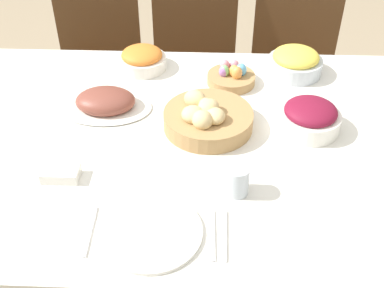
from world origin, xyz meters
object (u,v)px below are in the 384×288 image
Objects in this scene: dinner_plate at (151,232)px; butter_dish at (61,174)px; bread_basket at (207,117)px; knife at (213,235)px; chair_far_right at (293,63)px; egg_basket at (231,76)px; fork at (90,231)px; chair_far_center at (196,61)px; ham_platter at (106,102)px; chair_far_left at (97,59)px; drinking_cup at (237,180)px; pineapple_bowl at (295,62)px; spoon at (225,235)px; beet_salad_bowl at (310,117)px; carrot_bowl at (142,59)px.

butter_dish reaches higher than dinner_plate.
bread_basket is 1.73× the size of knife.
dinner_plate is at bearing -106.85° from chair_far_right.
egg_basket is at bearing 73.51° from dinner_plate.
fork is at bearing -116.88° from egg_basket.
chair_far_center is 0.88m from ham_platter.
chair_far_left is at bearing 105.33° from ham_platter.
dinner_plate is at bearing -144.16° from drinking_cup.
chair_far_left is 4.91× the size of pineapple_bowl.
pineapple_bowl is 1.23× the size of knife.
chair_far_right is at bearing 53.92° from butter_dish.
pineapple_bowl is at bearing 72.66° from spoon.
fork is at bearing -157.08° from drinking_cup.
beet_salad_bowl is 1.19× the size of spoon.
spoon is at bearing -102.06° from drinking_cup.
pineapple_bowl is (0.33, 0.36, 0.01)m from bread_basket.
chair_far_center is 11.47× the size of drinking_cup.
drinking_cup is (-0.33, -1.18, 0.29)m from chair_far_right.
knife is at bearing -111.98° from drinking_cup.
chair_far_left reaches higher than beet_salad_bowl.
knife is (0.28, -0.83, -0.04)m from carrot_bowl.
bread_basket is 0.49m from pineapple_bowl.
chair_far_left is 1.08m from bread_basket.
chair_far_left is 1.07m from pineapple_bowl.
ham_platter is at bearing 164.56° from bread_basket.
drinking_cup reaches higher than fork.
fork is 0.41m from drinking_cup.
spoon is at bearing -92.53° from egg_basket.
drinking_cup is (0.03, 0.16, 0.04)m from spoon.
knife is at bearing -87.13° from bread_basket.
chair_far_center reaches higher than spoon.
chair_far_center reaches higher than fork.
dinner_plate is (0.21, -0.55, -0.02)m from ham_platter.
bread_basket is at bearing 97.78° from spoon.
egg_basket is at bearing -82.00° from chair_far_center.
carrot_bowl is at bearing 72.10° from ham_platter.
butter_dish is at bearing 154.55° from knife.
chair_far_right is 1.53m from fork.
knife is at bearing -68.04° from chair_far_left.
beet_salad_bowl is 2.26× the size of drinking_cup.
beet_salad_bowl is 0.54m from spoon.
ham_platter reaches higher than fork.
chair_far_left is at bearing 112.46° from knife.
chair_far_left is 3.85× the size of dinner_plate.
carrot_bowl is at bearing -60.38° from chair_far_left.
chair_far_left is 1.37m from drinking_cup.
spoon is (-0.27, -0.46, -0.04)m from beet_salad_bowl.
beet_salad_bowl is (0.24, -0.27, 0.02)m from egg_basket.
beet_salad_bowl is at bearing 55.42° from knife.
bread_basket reaches higher than knife.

